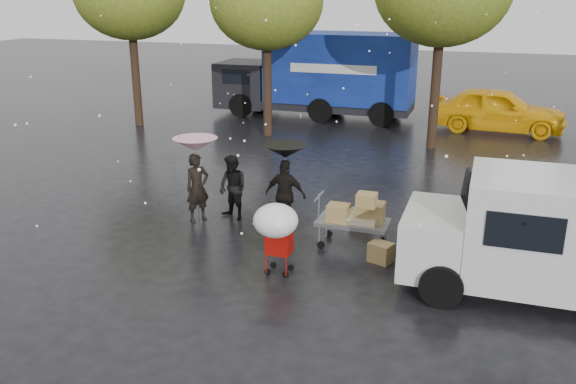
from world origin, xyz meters
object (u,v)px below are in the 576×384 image
(person_pink, at_px, (197,188))
(white_van, at_px, (557,236))
(yellow_taxi, at_px, (498,110))
(person_black, at_px, (286,195))
(shopping_cart, at_px, (276,224))
(vendor_cart, at_px, (357,215))
(blue_truck, at_px, (321,75))

(person_pink, bearing_deg, white_van, -64.13)
(white_van, bearing_deg, person_pink, 169.41)
(yellow_taxi, bearing_deg, person_black, 163.19)
(shopping_cart, height_order, yellow_taxi, yellow_taxi)
(person_black, distance_m, shopping_cart, 2.45)
(vendor_cart, bearing_deg, blue_truck, 108.81)
(white_van, bearing_deg, vendor_cart, 164.19)
(person_pink, relative_size, blue_truck, 0.20)
(vendor_cart, height_order, yellow_taxi, yellow_taxi)
(yellow_taxi, bearing_deg, vendor_cart, 171.40)
(blue_truck, bearing_deg, vendor_cart, -71.19)
(vendor_cart, height_order, shopping_cart, shopping_cart)
(blue_truck, bearing_deg, yellow_taxi, -4.82)
(person_black, xyz_separation_m, white_van, (5.50, -1.58, 0.35))
(person_pink, height_order, shopping_cart, person_pink)
(person_pink, distance_m, vendor_cart, 3.89)
(person_pink, bearing_deg, vendor_cart, -58.91)
(person_black, bearing_deg, vendor_cart, 166.28)
(shopping_cart, distance_m, blue_truck, 15.32)
(vendor_cart, bearing_deg, yellow_taxi, 77.83)
(person_pink, bearing_deg, blue_truck, 39.11)
(vendor_cart, bearing_deg, person_black, 163.50)
(person_pink, relative_size, person_black, 0.99)
(shopping_cart, bearing_deg, person_black, 104.69)
(person_pink, xyz_separation_m, yellow_taxi, (6.57, 12.13, 0.03))
(person_pink, distance_m, person_black, 2.12)
(shopping_cart, xyz_separation_m, white_van, (4.88, 0.78, 0.10))
(blue_truck, distance_m, yellow_taxi, 7.24)
(white_van, distance_m, blue_truck, 16.38)
(person_black, distance_m, blue_truck, 12.90)
(person_pink, relative_size, vendor_cart, 1.07)
(person_black, relative_size, shopping_cart, 1.11)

